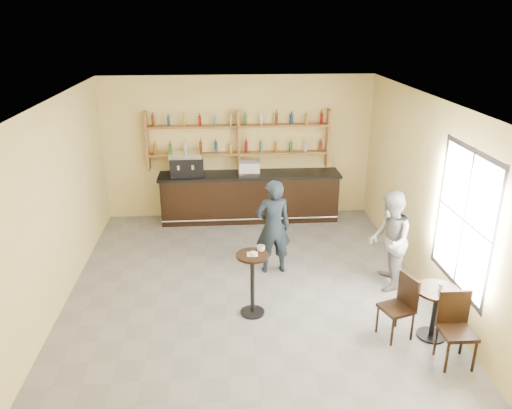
{
  "coord_description": "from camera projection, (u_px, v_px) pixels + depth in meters",
  "views": [
    {
      "loc": [
        -0.41,
        -7.44,
        4.41
      ],
      "look_at": [
        0.2,
        0.8,
        1.25
      ],
      "focal_mm": 35.0,
      "sensor_mm": 36.0,
      "label": 1
    }
  ],
  "objects": [
    {
      "name": "window_frame",
      "position": [
        464.0,
        220.0,
        7.02
      ],
      "size": [
        0.04,
        1.7,
        2.1
      ],
      "primitive_type": null,
      "color": "black",
      "rests_on": "wall_right"
    },
    {
      "name": "man_main",
      "position": [
        273.0,
        227.0,
        8.86
      ],
      "size": [
        0.68,
        0.49,
        1.75
      ],
      "primitive_type": "imported",
      "rotation": [
        0.0,
        0.0,
        3.25
      ],
      "color": "black",
      "rests_on": "floor"
    },
    {
      "name": "chair_south",
      "position": [
        457.0,
        331.0,
        6.57
      ],
      "size": [
        0.44,
        0.44,
        1.0
      ],
      "primitive_type": null,
      "rotation": [
        0.0,
        0.0,
        -0.02
      ],
      "color": "black",
      "rests_on": "floor"
    },
    {
      "name": "patron_second",
      "position": [
        389.0,
        240.0,
        8.36
      ],
      "size": [
        0.84,
        0.97,
        1.72
      ],
      "primitive_type": "imported",
      "rotation": [
        0.0,
        0.0,
        -1.82
      ],
      "color": "gray",
      "rests_on": "floor"
    },
    {
      "name": "bar_counter",
      "position": [
        250.0,
        197.0,
        11.29
      ],
      "size": [
        4.03,
        0.79,
        1.09
      ],
      "primitive_type": null,
      "color": "black",
      "rests_on": "floor"
    },
    {
      "name": "wall_right",
      "position": [
        430.0,
        197.0,
        8.17
      ],
      "size": [
        0.0,
        7.0,
        7.0
      ],
      "primitive_type": "plane",
      "rotation": [
        1.57,
        0.0,
        -1.57
      ],
      "color": "#F2DA89",
      "rests_on": "floor"
    },
    {
      "name": "pastry_case",
      "position": [
        249.0,
        168.0,
        11.04
      ],
      "size": [
        0.52,
        0.44,
        0.28
      ],
      "primitive_type": null,
      "rotation": [
        0.0,
        0.0,
        -0.16
      ],
      "color": "silver",
      "rests_on": "bar_counter"
    },
    {
      "name": "shelf_unit",
      "position": [
        238.0,
        140.0,
        11.03
      ],
      "size": [
        4.0,
        0.26,
        1.4
      ],
      "primitive_type": null,
      "color": "brown",
      "rests_on": "wall_back"
    },
    {
      "name": "espresso_machine",
      "position": [
        186.0,
        164.0,
        10.91
      ],
      "size": [
        0.77,
        0.55,
        0.51
      ],
      "primitive_type": null,
      "rotation": [
        0.0,
        0.0,
        0.13
      ],
      "color": "black",
      "rests_on": "bar_counter"
    },
    {
      "name": "napkin",
      "position": [
        252.0,
        254.0,
        7.5
      ],
      "size": [
        0.17,
        0.17,
        0.0
      ],
      "primitive_type": "cube",
      "rotation": [
        0.0,
        0.0,
        -0.04
      ],
      "color": "white",
      "rests_on": "pedestal_table"
    },
    {
      "name": "donut",
      "position": [
        253.0,
        253.0,
        7.48
      ],
      "size": [
        0.12,
        0.12,
        0.04
      ],
      "primitive_type": "torus",
      "rotation": [
        0.0,
        0.0,
        -0.03
      ],
      "color": "#E1A452",
      "rests_on": "napkin"
    },
    {
      "name": "cafe_table",
      "position": [
        434.0,
        313.0,
        7.16
      ],
      "size": [
        0.77,
        0.77,
        0.79
      ],
      "primitive_type": null,
      "rotation": [
        0.0,
        0.0,
        0.27
      ],
      "color": "black",
      "rests_on": "floor"
    },
    {
      "name": "cup_cafe",
      "position": [
        442.0,
        286.0,
        7.01
      ],
      "size": [
        0.12,
        0.12,
        0.1
      ],
      "primitive_type": "imported",
      "rotation": [
        0.0,
        0.0,
        -0.19
      ],
      "color": "white",
      "rests_on": "cafe_table"
    },
    {
      "name": "cup_pedestal",
      "position": [
        261.0,
        248.0,
        7.59
      ],
      "size": [
        0.14,
        0.14,
        0.09
      ],
      "primitive_type": "imported",
      "rotation": [
        0.0,
        0.0,
        -0.18
      ],
      "color": "white",
      "rests_on": "pedestal_table"
    },
    {
      "name": "wall_back",
      "position": [
        238.0,
        148.0,
        11.22
      ],
      "size": [
        7.0,
        0.0,
        7.0
      ],
      "primitive_type": "plane",
      "rotation": [
        1.57,
        0.0,
        0.0
      ],
      "color": "#F2DA89",
      "rests_on": "floor"
    },
    {
      "name": "floor",
      "position": [
        248.0,
        290.0,
        8.54
      ],
      "size": [
        7.0,
        7.0,
        0.0
      ],
      "primitive_type": "plane",
      "color": "slate",
      "rests_on": "ground"
    },
    {
      "name": "window_pane",
      "position": [
        464.0,
        220.0,
        7.02
      ],
      "size": [
        0.0,
        2.0,
        2.0
      ],
      "primitive_type": "plane",
      "rotation": [
        1.57,
        0.0,
        -1.57
      ],
      "color": "white",
      "rests_on": "wall_right"
    },
    {
      "name": "liquor_bottles",
      "position": [
        238.0,
        132.0,
        10.97
      ],
      "size": [
        3.68,
        0.1,
        1.0
      ],
      "primitive_type": null,
      "color": "#8C5919",
      "rests_on": "shelf_unit"
    },
    {
      "name": "ceiling",
      "position": [
        247.0,
        101.0,
        7.39
      ],
      "size": [
        7.0,
        7.0,
        0.0
      ],
      "primitive_type": "plane",
      "rotation": [
        3.14,
        0.0,
        0.0
      ],
      "color": "white",
      "rests_on": "wall_back"
    },
    {
      "name": "wall_front",
      "position": [
        268.0,
        333.0,
        4.7
      ],
      "size": [
        7.0,
        0.0,
        7.0
      ],
      "primitive_type": "plane",
      "rotation": [
        -1.57,
        0.0,
        0.0
      ],
      "color": "#F2DA89",
      "rests_on": "floor"
    },
    {
      "name": "pedestal_table",
      "position": [
        252.0,
        284.0,
        7.68
      ],
      "size": [
        0.65,
        0.65,
        1.03
      ],
      "primitive_type": null,
      "rotation": [
        0.0,
        0.0,
        -0.38
      ],
      "color": "black",
      "rests_on": "floor"
    },
    {
      "name": "chair_west",
      "position": [
        396.0,
        308.0,
        7.14
      ],
      "size": [
        0.52,
        0.52,
        0.95
      ],
      "primitive_type": null,
      "rotation": [
        0.0,
        0.0,
        -1.24
      ],
      "color": "black",
      "rests_on": "floor"
    },
    {
      "name": "wall_left",
      "position": [
        55.0,
        207.0,
        7.76
      ],
      "size": [
        0.0,
        7.0,
        7.0
      ],
      "primitive_type": "plane",
      "rotation": [
        1.57,
        0.0,
        1.57
      ],
      "color": "#F2DA89",
      "rests_on": "floor"
    }
  ]
}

